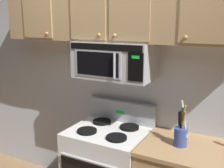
# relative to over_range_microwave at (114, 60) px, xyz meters

# --- Properties ---
(back_wall) EXTENTS (5.20, 0.10, 2.70)m
(back_wall) POSITION_rel_over_range_microwave_xyz_m (0.00, 0.25, -0.23)
(back_wall) COLOR silver
(back_wall) RESTS_ON ground_plane
(over_range_microwave) EXTENTS (0.76, 0.43, 0.35)m
(over_range_microwave) POSITION_rel_over_range_microwave_xyz_m (0.00, 0.00, 0.00)
(over_range_microwave) COLOR #B7BABF
(upper_cabinets) EXTENTS (2.50, 0.36, 0.55)m
(upper_cabinets) POSITION_rel_over_range_microwave_xyz_m (0.00, 0.03, 0.45)
(upper_cabinets) COLOR tan
(utensil_crock_blue) EXTENTS (0.12, 0.12, 0.40)m
(utensil_crock_blue) POSITION_rel_over_range_microwave_xyz_m (0.70, -0.12, -0.56)
(utensil_crock_blue) COLOR #384C9E
(utensil_crock_blue) RESTS_ON counter_segment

